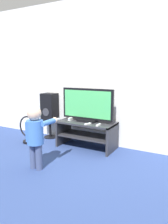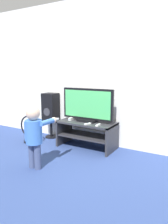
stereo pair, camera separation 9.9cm
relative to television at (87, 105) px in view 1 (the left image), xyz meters
The scene contains 10 objects.
ground_plane 0.80m from the television, 90.00° to the right, with size 16.00×16.00×0.00m, color navy.
wall_back 0.63m from the television, 90.00° to the left, with size 10.00×0.06×2.60m.
tv_stand 0.44m from the television, 90.00° to the right, with size 1.01×0.49×0.47m.
television is the anchor object (origin of this frame).
game_console 0.40m from the television, behind, with size 0.05×0.17×0.05m.
remote_primary 0.44m from the television, 29.73° to the right, with size 0.04×0.13×0.03m.
remote_secondary 0.35m from the television, 60.12° to the right, with size 0.08×0.13×0.03m.
child 1.15m from the television, 100.40° to the right, with size 0.34×0.49×0.88m.
speaker_tower 0.94m from the television, behind, with size 0.28×0.25×0.90m.
floor_fan 1.24m from the television, 163.15° to the right, with size 0.42×0.22×0.52m.
Camera 1 is at (1.74, -3.02, 1.35)m, focal length 35.00 mm.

